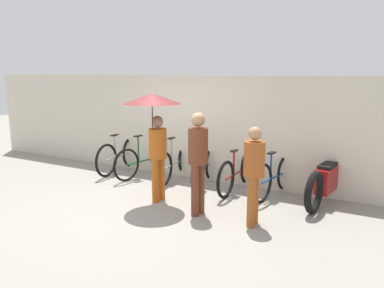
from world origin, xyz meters
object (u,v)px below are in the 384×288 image
at_px(parked_bicycle_3, 204,168).
at_px(parked_bicycle_0, 120,155).
at_px(parked_bicycle_5, 275,176).
at_px(pedestrian_trailing, 254,169).
at_px(pedestrian_leading, 154,117).
at_px(parked_bicycle_1, 145,160).
at_px(parked_bicycle_4, 238,172).
at_px(pedestrian_center, 198,156).
at_px(motorcycle, 326,181).
at_px(parked_bicycle_2, 175,162).

bearing_deg(parked_bicycle_3, parked_bicycle_0, 78.12).
height_order(parked_bicycle_5, pedestrian_trailing, pedestrian_trailing).
relative_size(pedestrian_leading, pedestrian_trailing, 1.28).
xyz_separation_m(parked_bicycle_0, parked_bicycle_1, (0.75, -0.02, -0.01)).
bearing_deg(pedestrian_leading, parked_bicycle_1, -45.37).
bearing_deg(pedestrian_trailing, parked_bicycle_5, -90.03).
bearing_deg(parked_bicycle_4, pedestrian_trailing, -148.98).
distance_m(parked_bicycle_3, pedestrian_center, 1.76).
distance_m(pedestrian_trailing, motorcycle, 1.86).
relative_size(parked_bicycle_3, parked_bicycle_4, 0.95).
height_order(pedestrian_leading, motorcycle, pedestrian_leading).
xyz_separation_m(parked_bicycle_1, parked_bicycle_2, (0.74, 0.10, -0.00)).
bearing_deg(pedestrian_leading, parked_bicycle_2, -69.64).
height_order(parked_bicycle_0, pedestrian_leading, pedestrian_leading).
height_order(parked_bicycle_3, pedestrian_leading, pedestrian_leading).
height_order(parked_bicycle_0, parked_bicycle_2, parked_bicycle_2).
height_order(parked_bicycle_5, pedestrian_center, pedestrian_center).
bearing_deg(pedestrian_trailing, pedestrian_leading, -8.09).
bearing_deg(parked_bicycle_5, motorcycle, -76.21).
bearing_deg(pedestrian_center, parked_bicycle_0, -24.37).
xyz_separation_m(parked_bicycle_1, parked_bicycle_5, (2.98, 0.04, 0.00)).
bearing_deg(parked_bicycle_2, pedestrian_trailing, -130.34).
height_order(pedestrian_center, motorcycle, pedestrian_center).
xyz_separation_m(parked_bicycle_5, motorcycle, (0.93, 0.07, 0.02)).
bearing_deg(parked_bicycle_2, pedestrian_center, -145.18).
distance_m(parked_bicycle_0, parked_bicycle_5, 3.72).
bearing_deg(parked_bicycle_3, pedestrian_trailing, -144.74).
distance_m(parked_bicycle_4, motorcycle, 1.67).
relative_size(parked_bicycle_2, parked_bicycle_5, 1.05).
distance_m(parked_bicycle_3, pedestrian_trailing, 2.25).
bearing_deg(pedestrian_center, parked_bicycle_4, -90.12).
distance_m(parked_bicycle_1, pedestrian_trailing, 3.46).
distance_m(parked_bicycle_0, pedestrian_center, 3.32).
bearing_deg(parked_bicycle_5, parked_bicycle_1, 100.41).
relative_size(parked_bicycle_5, pedestrian_trailing, 1.12).
relative_size(parked_bicycle_2, pedestrian_center, 1.06).
height_order(parked_bicycle_1, motorcycle, parked_bicycle_1).
xyz_separation_m(parked_bicycle_0, pedestrian_center, (2.88, -1.52, 0.61)).
bearing_deg(parked_bicycle_2, parked_bicycle_1, 91.05).
relative_size(parked_bicycle_1, pedestrian_leading, 0.91).
relative_size(parked_bicycle_4, pedestrian_center, 1.07).
height_order(parked_bicycle_1, parked_bicycle_4, parked_bicycle_4).
bearing_deg(parked_bicycle_0, parked_bicycle_3, -93.91).
xyz_separation_m(parked_bicycle_5, pedestrian_center, (-0.84, -1.54, 0.62)).
height_order(parked_bicycle_1, parked_bicycle_5, parked_bicycle_5).
bearing_deg(pedestrian_trailing, motorcycle, -121.21).
height_order(pedestrian_leading, pedestrian_trailing, pedestrian_leading).
bearing_deg(parked_bicycle_0, pedestrian_leading, -128.90).
relative_size(parked_bicycle_2, parked_bicycle_4, 0.99).
bearing_deg(motorcycle, parked_bicycle_0, 99.22).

